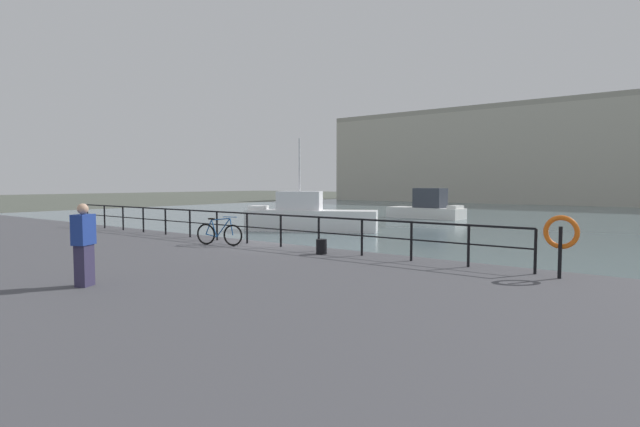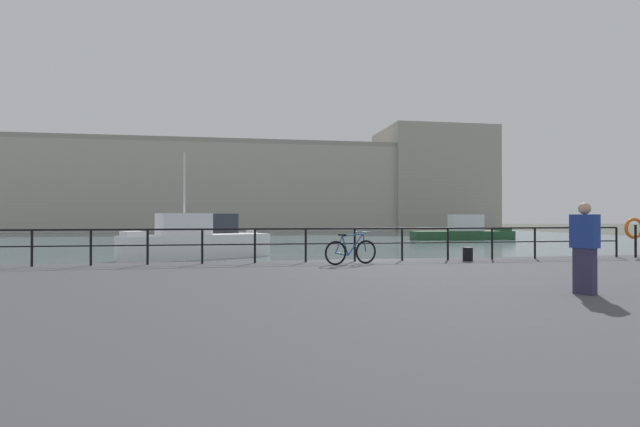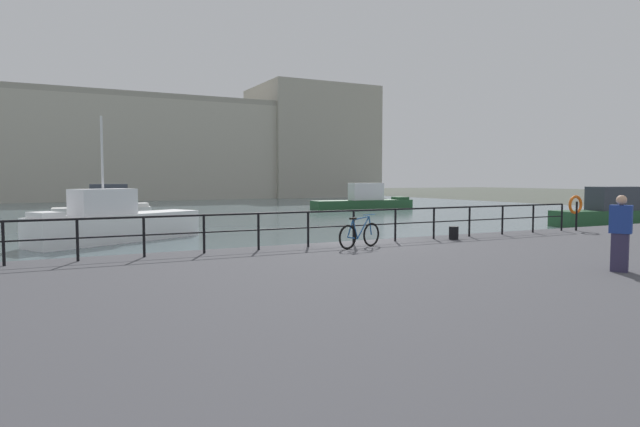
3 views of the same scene
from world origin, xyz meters
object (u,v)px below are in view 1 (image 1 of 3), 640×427
object	(u,v)px
moored_harbor_tender	(427,208)
life_ring_stand	(561,234)
parked_bicycle	(219,234)
mooring_bollard	(321,247)
moored_blue_motorboat	(309,217)
standing_person	(84,244)

from	to	relation	value
moored_harbor_tender	life_ring_stand	xyz separation A→B (m)	(15.10, -24.77, 0.87)
parked_bicycle	mooring_bollard	xyz separation A→B (m)	(4.00, 0.48, -0.17)
moored_harbor_tender	moored_blue_motorboat	bearing A→B (deg)	-90.48
moored_harbor_tender	mooring_bollard	size ratio (longest dim) A/B	14.26
parked_bicycle	mooring_bollard	world-z (taller)	parked_bicycle
moored_harbor_tender	standing_person	world-z (taller)	moored_harbor_tender
moored_blue_motorboat	standing_person	size ratio (longest dim) A/B	4.55
moored_blue_motorboat	moored_harbor_tender	xyz separation A→B (m)	(0.90, 13.98, 0.00)
parked_bicycle	life_ring_stand	distance (m)	10.49
mooring_bollard	standing_person	distance (m)	6.70
moored_blue_motorboat	parked_bicycle	world-z (taller)	moored_blue_motorboat
mooring_bollard	life_ring_stand	size ratio (longest dim) A/B	0.31
moored_blue_motorboat	life_ring_stand	xyz separation A→B (m)	(16.00, -10.80, 0.87)
moored_blue_motorboat	moored_harbor_tender	world-z (taller)	moored_blue_motorboat
standing_person	moored_harbor_tender	bearing A→B (deg)	75.54
moored_blue_motorboat	mooring_bollard	distance (m)	14.64
parked_bicycle	life_ring_stand	xyz separation A→B (m)	(10.44, 0.79, 0.59)
parked_bicycle	standing_person	bearing A→B (deg)	-81.12
life_ring_stand	moored_blue_motorboat	bearing A→B (deg)	145.98
moored_harbor_tender	parked_bicycle	size ratio (longest dim) A/B	3.67
moored_blue_motorboat	parked_bicycle	xyz separation A→B (m)	(5.55, -11.58, 0.29)
moored_blue_motorboat	mooring_bollard	bearing A→B (deg)	102.88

